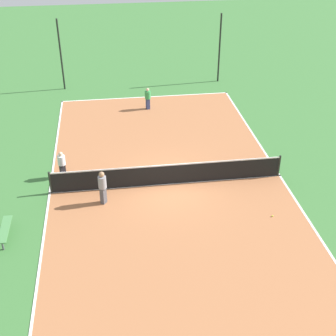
# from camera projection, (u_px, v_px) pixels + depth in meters

# --- Properties ---
(ground_plane) EXTENTS (80.00, 80.00, 0.00)m
(ground_plane) POSITION_uv_depth(u_px,v_px,m) (168.00, 184.00, 22.11)
(ground_plane) COLOR #3D7538
(court_surface) EXTENTS (11.09, 21.50, 0.02)m
(court_surface) POSITION_uv_depth(u_px,v_px,m) (168.00, 184.00, 22.11)
(court_surface) COLOR #AD6B42
(court_surface) RESTS_ON ground_plane
(tennis_net) EXTENTS (10.89, 0.10, 1.11)m
(tennis_net) POSITION_uv_depth(u_px,v_px,m) (168.00, 174.00, 21.81)
(tennis_net) COLOR black
(tennis_net) RESTS_ON court_surface
(bench) EXTENTS (0.36, 1.75, 0.45)m
(bench) POSITION_uv_depth(u_px,v_px,m) (5.00, 230.00, 18.57)
(bench) COLOR #4C8C4C
(bench) RESTS_ON ground_plane
(player_near_white) EXTENTS (0.49, 0.49, 1.36)m
(player_near_white) POSITION_uv_depth(u_px,v_px,m) (62.00, 163.00, 22.26)
(player_near_white) COLOR black
(player_near_white) RESTS_ON court_surface
(player_far_green) EXTENTS (0.44, 0.44, 1.38)m
(player_far_green) POSITION_uv_depth(u_px,v_px,m) (148.00, 97.00, 29.13)
(player_far_green) COLOR navy
(player_far_green) RESTS_ON court_surface
(player_baseline_gray) EXTENTS (0.50, 0.50, 1.60)m
(player_baseline_gray) POSITION_uv_depth(u_px,v_px,m) (102.00, 186.00, 20.32)
(player_baseline_gray) COLOR #4C4C51
(player_baseline_gray) RESTS_ON court_surface
(tennis_ball_midcourt) EXTENTS (0.07, 0.07, 0.07)m
(tennis_ball_midcourt) POSITION_uv_depth(u_px,v_px,m) (273.00, 216.00, 19.90)
(tennis_ball_midcourt) COLOR #CCE033
(tennis_ball_midcourt) RESTS_ON court_surface
(fence_post_back_left) EXTENTS (0.12, 0.12, 4.78)m
(fence_post_back_left) POSITION_uv_depth(u_px,v_px,m) (61.00, 55.00, 31.24)
(fence_post_back_left) COLOR black
(fence_post_back_left) RESTS_ON ground_plane
(fence_post_back_right) EXTENTS (0.12, 0.12, 4.78)m
(fence_post_back_right) POSITION_uv_depth(u_px,v_px,m) (220.00, 48.00, 32.52)
(fence_post_back_right) COLOR black
(fence_post_back_right) RESTS_ON ground_plane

